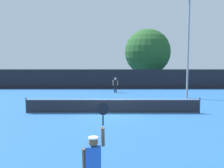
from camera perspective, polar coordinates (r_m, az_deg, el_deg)
The scene contains 10 objects.
ground_plane at distance 17.65m, azimuth 0.45°, elevation -6.41°, with size 120.00×120.00×0.00m, color #235693.
tennis_net at distance 17.55m, azimuth 0.45°, elevation -4.77°, with size 11.74×0.08×1.07m.
perimeter_fence at distance 31.60m, azimuth 0.37°, elevation 1.09°, with size 39.06×0.12×2.36m, color black.
player_serving at distance 6.87m, azimuth -3.74°, elevation -16.07°, with size 0.68×0.40×2.57m.
player_receiving at distance 28.08m, azimuth 1.00°, elevation 0.06°, with size 0.57×0.23×1.58m.
tennis_ball at distance 17.93m, azimuth 5.76°, elevation -6.14°, with size 0.07×0.07×0.07m, color #CCE033.
light_pole at distance 24.97m, azimuth 16.63°, elevation 8.87°, with size 1.18×0.28×9.23m.
large_tree at distance 37.85m, azimuth 8.05°, elevation 6.97°, with size 6.54×6.54×7.88m.
parked_car_near at distance 40.49m, azimuth -11.02°, elevation 1.41°, with size 2.10×4.29×1.69m.
parked_car_mid at distance 40.01m, azimuth 2.54°, elevation 1.46°, with size 2.09×4.28×1.69m.
Camera 1 is at (-0.06, -17.26, 3.68)m, focal length 41.79 mm.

